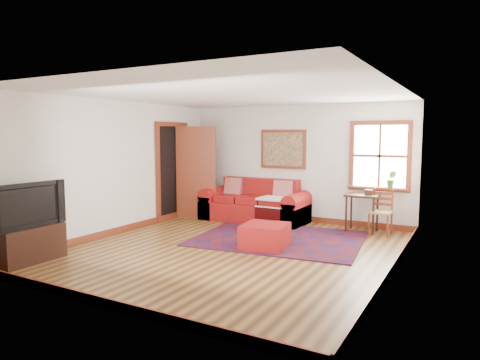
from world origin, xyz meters
The scene contains 13 objects.
ground centered at (0.00, 0.00, 0.00)m, with size 5.50×5.50×0.00m, color #452912.
room_envelope centered at (0.00, 0.02, 1.65)m, with size 5.04×5.54×2.52m.
window centered at (1.78, 2.70, 1.31)m, with size 1.18×0.20×1.38m.
doorway centered at (-2.21, 1.78, 1.07)m, with size 0.89×1.08×2.14m.
framed_artwork centered at (-0.30, 2.71, 1.55)m, with size 1.05×0.07×0.85m.
persian_rug centered at (0.37, 1.02, 0.01)m, with size 2.88×2.30×0.02m, color #590C0E.
red_leather_sofa centered at (-0.76, 2.30, 0.30)m, with size 2.30×0.95×0.90m.
red_ottoman centered at (0.42, 0.34, 0.20)m, with size 0.70×0.70×0.40m, color maroon.
side_table centered at (1.53, 2.32, 0.60)m, with size 0.61×0.45×0.73m.
ladder_back_chair centered at (1.89, 2.30, 0.46)m, with size 0.42×0.40×0.85m.
media_cabinet centered at (-2.27, -2.04, 0.26)m, with size 0.43×0.96×0.53m, color #331811.
television centered at (-2.25, -2.09, 0.86)m, with size 1.14×0.15×0.66m, color black.
candle_hurricane centered at (-2.22, -1.64, 0.61)m, with size 0.12×0.12×0.18m.
Camera 1 is at (3.41, -5.91, 1.86)m, focal length 32.00 mm.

